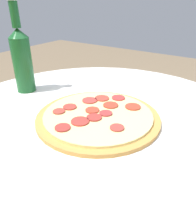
{
  "coord_description": "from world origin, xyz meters",
  "views": [
    {
      "loc": [
        -0.29,
        0.43,
        1.05
      ],
      "look_at": [
        -0.01,
        0.02,
        0.79
      ],
      "focal_mm": 35.0,
      "sensor_mm": 36.0,
      "label": 1
    }
  ],
  "objects": [
    {
      "name": "pizza",
      "position": [
        -0.01,
        0.02,
        0.78
      ],
      "size": [
        0.32,
        0.32,
        0.02
      ],
      "color": "#C68E47",
      "rests_on": "table"
    },
    {
      "name": "table",
      "position": [
        0.0,
        0.0,
        0.57
      ],
      "size": [
        0.87,
        0.87,
        0.77
      ],
      "color": "white",
      "rests_on": "ground_plane"
    },
    {
      "name": "beer_bottle",
      "position": [
        0.3,
        0.0,
        0.88
      ],
      "size": [
        0.06,
        0.06,
        0.28
      ],
      "color": "#195628",
      "rests_on": "table"
    }
  ]
}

